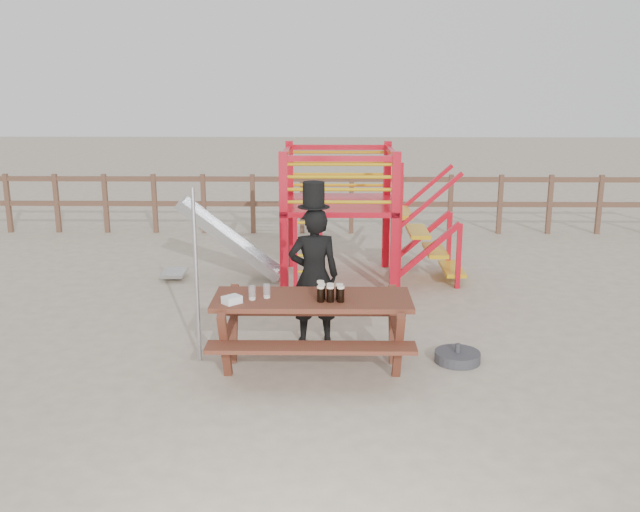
{
  "coord_description": "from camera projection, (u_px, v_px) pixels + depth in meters",
  "views": [
    {
      "loc": [
        0.06,
        -7.23,
        3.15
      ],
      "look_at": [
        -0.05,
        0.8,
        1.1
      ],
      "focal_mm": 40.0,
      "sensor_mm": 36.0,
      "label": 1
    }
  ],
  "objects": [
    {
      "name": "parasol_base",
      "position": [
        457.0,
        357.0,
        8.02
      ],
      "size": [
        0.51,
        0.51,
        0.22
      ],
      "color": "#36363B",
      "rests_on": "ground"
    },
    {
      "name": "playground_fort",
      "position": [
        334.0,
        213.0,
        10.99
      ],
      "size": [
        4.71,
        1.84,
        2.1
      ],
      "color": "red",
      "rests_on": "ground"
    },
    {
      "name": "metal_pole",
      "position": [
        196.0,
        276.0,
        7.84
      ],
      "size": [
        0.04,
        0.04,
        1.98
      ],
      "primitive_type": "cylinder",
      "color": "#B2B2B7",
      "rests_on": "ground"
    },
    {
      "name": "stout_pints",
      "position": [
        329.0,
        292.0,
        7.54
      ],
      "size": [
        0.29,
        0.28,
        0.17
      ],
      "color": "black",
      "rests_on": "picnic_table"
    },
    {
      "name": "ground",
      "position": [
        324.0,
        371.0,
        7.78
      ],
      "size": [
        60.0,
        60.0,
        0.0
      ],
      "primitive_type": "plane",
      "color": "#BBAA91",
      "rests_on": "ground"
    },
    {
      "name": "paper_bag",
      "position": [
        232.0,
        300.0,
        7.43
      ],
      "size": [
        0.23,
        0.23,
        0.08
      ],
      "primitive_type": "cube",
      "rotation": [
        0.0,
        0.0,
        0.75
      ],
      "color": "white",
      "rests_on": "picnic_table"
    },
    {
      "name": "man_with_hat",
      "position": [
        314.0,
        272.0,
        8.44
      ],
      "size": [
        0.64,
        0.46,
        1.95
      ],
      "rotation": [
        0.0,
        0.0,
        3.25
      ],
      "color": "black",
      "rests_on": "ground"
    },
    {
      "name": "back_fence",
      "position": [
        327.0,
        197.0,
        14.38
      ],
      "size": [
        15.09,
        0.09,
        1.2
      ],
      "color": "brown",
      "rests_on": "ground"
    },
    {
      "name": "picnic_table",
      "position": [
        312.0,
        324.0,
        7.72
      ],
      "size": [
        2.13,
        1.47,
        0.82
      ],
      "rotation": [
        0.0,
        0.0,
        0.0
      ],
      "color": "maroon",
      "rests_on": "ground"
    },
    {
      "name": "empty_glasses",
      "position": [
        259.0,
        293.0,
        7.58
      ],
      "size": [
        0.23,
        0.14,
        0.15
      ],
      "color": "silver",
      "rests_on": "picnic_table"
    }
  ]
}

